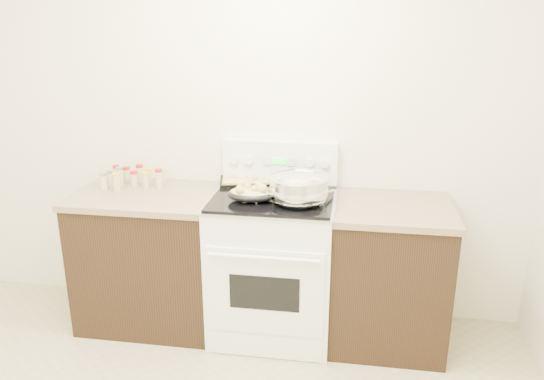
# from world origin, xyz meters

# --- Properties ---
(room_shell) EXTENTS (4.10, 3.60, 2.75)m
(room_shell) POSITION_xyz_m (0.00, 0.00, 1.70)
(room_shell) COLOR silver
(room_shell) RESTS_ON ground
(counter_left) EXTENTS (0.93, 0.67, 0.92)m
(counter_left) POSITION_xyz_m (-0.48, 1.43, 0.46)
(counter_left) COLOR black
(counter_left) RESTS_ON ground
(counter_right) EXTENTS (0.73, 0.67, 0.92)m
(counter_right) POSITION_xyz_m (1.08, 1.43, 0.46)
(counter_right) COLOR black
(counter_right) RESTS_ON ground
(kitchen_range) EXTENTS (0.78, 0.73, 1.22)m
(kitchen_range) POSITION_xyz_m (0.35, 1.42, 0.49)
(kitchen_range) COLOR white
(kitchen_range) RESTS_ON ground
(mixing_bowl) EXTENTS (0.43, 0.43, 0.22)m
(mixing_bowl) POSITION_xyz_m (0.52, 1.33, 1.03)
(mixing_bowl) COLOR silver
(mixing_bowl) RESTS_ON kitchen_range
(roasting_pan) EXTENTS (0.33, 0.25, 0.12)m
(roasting_pan) POSITION_xyz_m (0.24, 1.32, 0.99)
(roasting_pan) COLOR black
(roasting_pan) RESTS_ON kitchen_range
(baking_sheet) EXTENTS (0.41, 0.33, 0.06)m
(baking_sheet) POSITION_xyz_m (0.13, 1.67, 0.96)
(baking_sheet) COLOR black
(baking_sheet) RESTS_ON kitchen_range
(wooden_spoon) EXTENTS (0.10, 0.27, 0.04)m
(wooden_spoon) POSITION_xyz_m (0.21, 1.33, 0.95)
(wooden_spoon) COLOR #A2864A
(wooden_spoon) RESTS_ON kitchen_range
(blue_ladle) EXTENTS (0.13, 0.25, 0.09)m
(blue_ladle) POSITION_xyz_m (0.64, 1.32, 0.97)
(blue_ladle) COLOR #86BBC7
(blue_ladle) RESTS_ON kitchen_range
(spice_jars) EXTENTS (0.39, 0.24, 0.13)m
(spice_jars) POSITION_xyz_m (-0.63, 1.56, 0.98)
(spice_jars) COLOR #BFB28C
(spice_jars) RESTS_ON counter_left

